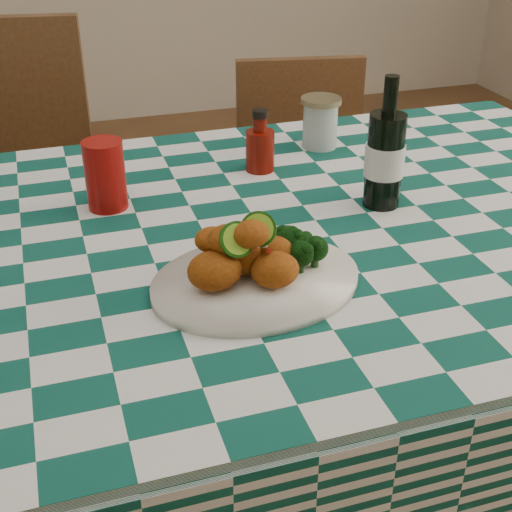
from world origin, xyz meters
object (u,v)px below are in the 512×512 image
object	(u,v)px
red_tumbler	(105,175)
ketchup_bottle	(260,141)
dining_table	(261,398)
fried_chicken_pile	(249,250)
beer_bottle	(386,143)
plate	(256,282)
wooden_chair_left	(8,224)
mason_jar	(320,123)
wooden_chair_right	(307,213)

from	to	relation	value
red_tumbler	ketchup_bottle	xyz separation A→B (m)	(0.33, 0.08, -0.00)
dining_table	red_tumbler	size ratio (longest dim) A/B	12.74
fried_chicken_pile	beer_bottle	distance (m)	0.39
plate	beer_bottle	bearing A→B (deg)	33.65
beer_bottle	wooden_chair_left	size ratio (longest dim) A/B	0.25
fried_chicken_pile	wooden_chair_left	world-z (taller)	wooden_chair_left
mason_jar	dining_table	bearing A→B (deg)	-125.91
dining_table	beer_bottle	xyz separation A→B (m)	(0.25, 0.03, 0.52)
dining_table	ketchup_bottle	world-z (taller)	ketchup_bottle
wooden_chair_left	dining_table	bearing A→B (deg)	-48.39
wooden_chair_right	fried_chicken_pile	bearing A→B (deg)	-106.34
plate	mason_jar	size ratio (longest dim) A/B	2.91
plate	ketchup_bottle	size ratio (longest dim) A/B	2.54
red_tumbler	ketchup_bottle	world-z (taller)	same
red_tumbler	wooden_chair_right	xyz separation A→B (m)	(0.63, 0.55, -0.43)
plate	mason_jar	world-z (taller)	mason_jar
dining_table	wooden_chair_left	xyz separation A→B (m)	(-0.47, 0.75, 0.11)
plate	fried_chicken_pile	size ratio (longest dim) A/B	2.14
fried_chicken_pile	red_tumbler	world-z (taller)	red_tumbler
dining_table	beer_bottle	distance (m)	0.57
fried_chicken_pile	wooden_chair_left	xyz separation A→B (m)	(-0.39, 0.94, -0.35)
mason_jar	beer_bottle	xyz separation A→B (m)	(-0.00, -0.32, 0.07)
wooden_chair_right	red_tumbler	bearing A→B (deg)	-128.22
beer_bottle	fried_chicken_pile	bearing A→B (deg)	-147.25
red_tumbler	ketchup_bottle	bearing A→B (deg)	14.43
red_tumbler	wooden_chair_left	distance (m)	0.72
mason_jar	wooden_chair_right	world-z (taller)	mason_jar
wooden_chair_left	wooden_chair_right	xyz separation A→B (m)	(0.85, -0.03, -0.08)
ketchup_bottle	mason_jar	distance (m)	0.19
dining_table	mason_jar	distance (m)	0.62
ketchup_bottle	wooden_chair_left	xyz separation A→B (m)	(-0.55, 0.50, -0.35)
dining_table	plate	distance (m)	0.45
mason_jar	wooden_chair_left	xyz separation A→B (m)	(-0.72, 0.41, -0.34)
wooden_chair_right	ketchup_bottle	bearing A→B (deg)	-112.25
plate	wooden_chair_right	bearing A→B (deg)	63.63
ketchup_bottle	wooden_chair_right	world-z (taller)	ketchup_bottle
mason_jar	beer_bottle	bearing A→B (deg)	-90.52
red_tumbler	wooden_chair_right	bearing A→B (deg)	41.19
wooden_chair_left	plate	bearing A→B (deg)	-57.23
dining_table	mason_jar	size ratio (longest dim) A/B	14.68
fried_chicken_pile	dining_table	bearing A→B (deg)	66.40
fried_chicken_pile	wooden_chair_right	world-z (taller)	fried_chicken_pile
mason_jar	wooden_chair_left	size ratio (longest dim) A/B	0.11
mason_jar	beer_bottle	world-z (taller)	beer_bottle
dining_table	fried_chicken_pile	world-z (taller)	fried_chicken_pile
fried_chicken_pile	red_tumbler	xyz separation A→B (m)	(-0.17, 0.35, -0.00)
dining_table	ketchup_bottle	size ratio (longest dim) A/B	12.79
beer_bottle	wooden_chair_left	distance (m)	1.10
wooden_chair_right	beer_bottle	bearing A→B (deg)	-90.26
mason_jar	wooden_chair_left	bearing A→B (deg)	150.42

